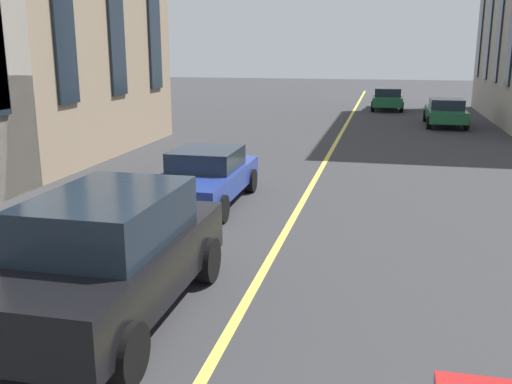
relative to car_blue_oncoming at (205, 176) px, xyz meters
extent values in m
cube|color=#D8C64C|center=(0.61, -2.39, -0.70)|extent=(80.00, 0.16, 0.01)
cube|color=navy|center=(-0.05, 0.00, -0.11)|extent=(4.40, 1.80, 0.55)
cube|color=#19232D|center=(0.17, 0.00, 0.42)|extent=(1.85, 1.58, 0.50)
cylinder|color=black|center=(-1.50, -0.86, -0.38)|extent=(0.64, 0.22, 0.64)
cylinder|color=black|center=(-1.50, 0.86, -0.38)|extent=(0.64, 0.22, 0.64)
cylinder|color=black|center=(1.40, -0.86, -0.38)|extent=(0.64, 0.22, 0.64)
cylinder|color=black|center=(1.40, 0.86, -0.38)|extent=(0.64, 0.22, 0.64)
cube|color=#1E6038|center=(24.34, -4.42, -0.11)|extent=(4.40, 1.80, 0.55)
cube|color=#19232D|center=(24.12, -4.42, 0.42)|extent=(1.85, 1.58, 0.50)
cylinder|color=black|center=(25.79, -3.55, -0.38)|extent=(0.64, 0.22, 0.64)
cylinder|color=black|center=(25.79, -5.28, -0.38)|extent=(0.64, 0.22, 0.64)
cylinder|color=black|center=(22.89, -3.55, -0.38)|extent=(0.64, 0.22, 0.64)
cylinder|color=black|center=(22.89, -5.28, -0.38)|extent=(0.64, 0.22, 0.64)
cube|color=black|center=(-6.34, -0.63, 0.08)|extent=(4.70, 1.95, 0.80)
cube|color=#19232D|center=(-6.34, -0.63, 0.83)|extent=(2.59, 1.72, 0.70)
cylinder|color=black|center=(-7.89, -1.57, -0.32)|extent=(0.76, 0.27, 0.76)
cylinder|color=black|center=(-4.79, -1.57, -0.32)|extent=(0.76, 0.27, 0.76)
cylinder|color=black|center=(-4.79, 0.30, -0.32)|extent=(0.76, 0.27, 0.76)
cube|color=#1E6038|center=(16.96, -7.29, -0.11)|extent=(4.40, 1.80, 0.55)
cube|color=#19232D|center=(16.74, -7.29, 0.42)|extent=(1.85, 1.58, 0.50)
cylinder|color=black|center=(18.41, -6.43, -0.38)|extent=(0.64, 0.22, 0.64)
cylinder|color=black|center=(18.41, -8.16, -0.38)|extent=(0.64, 0.22, 0.64)
cylinder|color=black|center=(15.51, -6.43, -0.38)|extent=(0.64, 0.22, 0.64)
cylinder|color=black|center=(15.51, -8.16, -0.38)|extent=(0.64, 0.22, 0.64)
camera|label=1|loc=(-13.44, -4.36, 3.14)|focal=40.23mm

